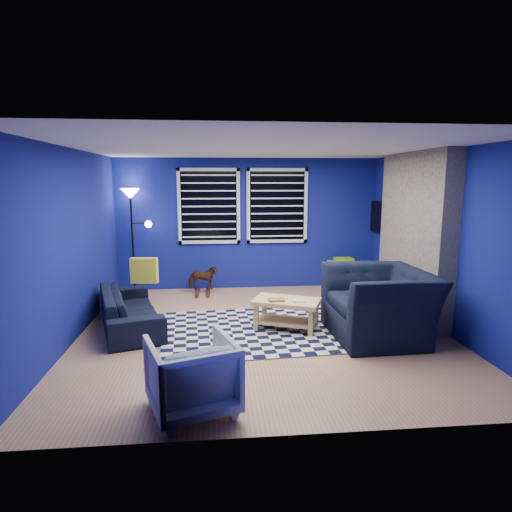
{
  "coord_description": "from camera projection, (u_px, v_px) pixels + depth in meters",
  "views": [
    {
      "loc": [
        -0.63,
        -5.68,
        2.08
      ],
      "look_at": [
        -0.06,
        0.3,
        1.02
      ],
      "focal_mm": 30.0,
      "sensor_mm": 36.0,
      "label": 1
    }
  ],
  "objects": [
    {
      "name": "floor",
      "position": [
        263.0,
        331.0,
        5.99
      ],
      "size": [
        5.0,
        5.0,
        0.0
      ],
      "primitive_type": "plane",
      "color": "tan",
      "rests_on": "ground"
    },
    {
      "name": "ceiling",
      "position": [
        263.0,
        148.0,
        5.56
      ],
      "size": [
        5.0,
        5.0,
        0.0
      ],
      "primitive_type": "plane",
      "rotation": [
        3.14,
        0.0,
        0.0
      ],
      "color": "white",
      "rests_on": "wall_back"
    },
    {
      "name": "wall_back",
      "position": [
        248.0,
        224.0,
        8.22
      ],
      "size": [
        5.0,
        0.0,
        5.0
      ],
      "primitive_type": "plane",
      "rotation": [
        1.57,
        0.0,
        0.0
      ],
      "color": "navy",
      "rests_on": "floor"
    },
    {
      "name": "wall_left",
      "position": [
        71.0,
        245.0,
        5.54
      ],
      "size": [
        0.0,
        5.0,
        5.0
      ],
      "primitive_type": "plane",
      "rotation": [
        1.57,
        0.0,
        1.57
      ],
      "color": "navy",
      "rests_on": "floor"
    },
    {
      "name": "wall_right",
      "position": [
        439.0,
        240.0,
        6.01
      ],
      "size": [
        0.0,
        5.0,
        5.0
      ],
      "primitive_type": "plane",
      "rotation": [
        1.57,
        0.0,
        -1.57
      ],
      "color": "navy",
      "rests_on": "floor"
    },
    {
      "name": "fireplace",
      "position": [
        413.0,
        239.0,
        6.49
      ],
      "size": [
        0.65,
        2.0,
        2.5
      ],
      "color": "gray",
      "rests_on": "floor"
    },
    {
      "name": "window_left",
      "position": [
        209.0,
        206.0,
        8.06
      ],
      "size": [
        1.17,
        0.06,
        1.42
      ],
      "color": "black",
      "rests_on": "wall_back"
    },
    {
      "name": "window_right",
      "position": [
        277.0,
        206.0,
        8.18
      ],
      "size": [
        1.17,
        0.06,
        1.42
      ],
      "color": "black",
      "rests_on": "wall_back"
    },
    {
      "name": "tv",
      "position": [
        382.0,
        218.0,
        7.94
      ],
      "size": [
        0.07,
        1.0,
        0.58
      ],
      "color": "black",
      "rests_on": "wall_right"
    },
    {
      "name": "rug",
      "position": [
        254.0,
        330.0,
        5.99
      ],
      "size": [
        2.62,
        2.16,
        0.02
      ],
      "primitive_type": "cube",
      "rotation": [
        0.0,
        0.0,
        0.06
      ],
      "color": "black",
      "rests_on": "floor"
    },
    {
      "name": "sofa",
      "position": [
        130.0,
        309.0,
        6.1
      ],
      "size": [
        1.99,
        1.23,
        0.54
      ],
      "primitive_type": "imported",
      "rotation": [
        0.0,
        0.0,
        1.86
      ],
      "color": "black",
      "rests_on": "floor"
    },
    {
      "name": "armchair_big",
      "position": [
        379.0,
        304.0,
        5.7
      ],
      "size": [
        1.44,
        1.27,
        0.91
      ],
      "primitive_type": "imported",
      "rotation": [
        0.0,
        0.0,
        -1.54
      ],
      "color": "black",
      "rests_on": "floor"
    },
    {
      "name": "armchair_bent",
      "position": [
        192.0,
        375.0,
        3.86
      ],
      "size": [
        0.94,
        0.95,
        0.69
      ],
      "primitive_type": "imported",
      "rotation": [
        0.0,
        0.0,
        3.47
      ],
      "color": "gray",
      "rests_on": "floor"
    },
    {
      "name": "rocking_horse",
      "position": [
        202.0,
        278.0,
        7.89
      ],
      "size": [
        0.27,
        0.55,
        0.46
      ],
      "primitive_type": "imported",
      "rotation": [
        0.0,
        0.0,
        1.52
      ],
      "color": "#442316",
      "rests_on": "floor"
    },
    {
      "name": "coffee_table",
      "position": [
        286.0,
        308.0,
        6.01
      ],
      "size": [
        1.04,
        0.84,
        0.45
      ],
      "rotation": [
        0.0,
        0.0,
        -0.4
      ],
      "color": "tan",
      "rests_on": "rug"
    },
    {
      "name": "cabinet",
      "position": [
        343.0,
        275.0,
        8.32
      ],
      "size": [
        0.69,
        0.54,
        0.6
      ],
      "rotation": [
        0.0,
        0.0,
        -0.23
      ],
      "color": "tan",
      "rests_on": "floor"
    },
    {
      "name": "floor_lamp",
      "position": [
        132.0,
        208.0,
        7.72
      ],
      "size": [
        0.53,
        0.32,
        1.94
      ],
      "color": "black",
      "rests_on": "floor"
    },
    {
      "name": "throw_pillow",
      "position": [
        144.0,
        270.0,
        6.48
      ],
      "size": [
        0.41,
        0.17,
        0.38
      ],
      "primitive_type": "cube",
      "rotation": [
        0.0,
        0.0,
        -0.13
      ],
      "color": "gold",
      "rests_on": "sofa"
    }
  ]
}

